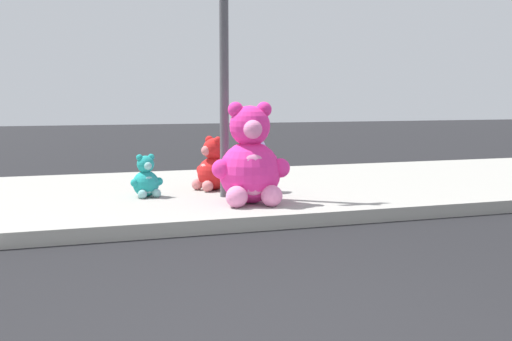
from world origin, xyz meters
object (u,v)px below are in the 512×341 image
sign_pole (224,55)px  plush_lavender (254,169)px  plush_teal (146,180)px  plush_pink_large (250,163)px  plush_red (213,169)px

sign_pole → plush_lavender: bearing=32.5°
plush_lavender → plush_teal: bearing=-179.6°
plush_pink_large → plush_teal: bearing=139.6°
sign_pole → plush_teal: 1.77m
sign_pole → plush_teal: (-0.90, 0.30, -1.49)m
plush_red → plush_pink_large: bearing=-84.7°
sign_pole → plush_pink_large: sign_pole is taller
plush_lavender → plush_pink_large: bearing=-111.5°
plush_teal → plush_pink_large: bearing=-40.4°
sign_pole → plush_pink_large: 1.37m
plush_lavender → plush_teal: size_ratio=1.37×
plush_lavender → sign_pole: bearing=-147.5°
plush_pink_large → plush_teal: (-1.03, 0.88, -0.25)m
plush_red → plush_lavender: bearing=-33.9°
plush_pink_large → plush_lavender: size_ratio=1.61×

